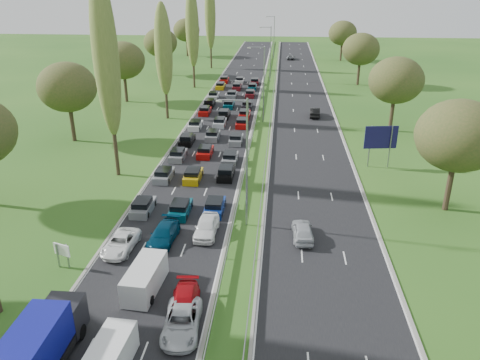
% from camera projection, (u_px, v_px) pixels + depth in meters
% --- Properties ---
extents(ground, '(260.00, 260.00, 0.00)m').
position_uv_depth(ground, '(264.00, 119.00, 77.66)').
color(ground, '#235019').
rests_on(ground, ground).
extents(near_carriageway, '(10.50, 215.00, 0.04)m').
position_uv_depth(near_carriageway, '(225.00, 114.00, 80.51)').
color(near_carriageway, black).
rests_on(near_carriageway, ground).
extents(far_carriageway, '(10.50, 215.00, 0.04)m').
position_uv_depth(far_carriageway, '(304.00, 116.00, 79.39)').
color(far_carriageway, black).
rests_on(far_carriageway, ground).
extents(central_reservation, '(2.36, 215.00, 0.32)m').
position_uv_depth(central_reservation, '(264.00, 112.00, 79.74)').
color(central_reservation, gray).
rests_on(central_reservation, ground).
extents(lamp_columns, '(0.18, 140.18, 12.00)m').
position_uv_depth(lamp_columns, '(264.00, 85.00, 73.49)').
color(lamp_columns, gray).
rests_on(lamp_columns, ground).
extents(poplar_row, '(2.80, 127.80, 22.44)m').
position_uv_depth(poplar_row, '(144.00, 51.00, 63.30)').
color(poplar_row, '#2D2116').
rests_on(poplar_row, ground).
extents(woodland_left, '(8.00, 166.00, 11.10)m').
position_uv_depth(woodland_left, '(56.00, 93.00, 60.92)').
color(woodland_left, '#2D2116').
rests_on(woodland_left, ground).
extents(woodland_right, '(8.00, 153.00, 11.10)m').
position_uv_depth(woodland_right, '(410.00, 93.00, 60.82)').
color(woodland_right, '#2D2116').
rests_on(woodland_right, ground).
extents(traffic_queue_fill, '(8.90, 69.57, 0.80)m').
position_uv_depth(traffic_queue_fill, '(221.00, 119.00, 75.86)').
color(traffic_queue_fill, slate).
rests_on(traffic_queue_fill, ground).
extents(near_car_2, '(2.47, 4.88, 1.32)m').
position_uv_depth(near_car_2, '(121.00, 243.00, 39.34)').
color(near_car_2, white).
rests_on(near_car_2, near_carriageway).
extents(near_car_7, '(2.33, 5.10, 1.45)m').
position_uv_depth(near_car_7, '(164.00, 234.00, 40.61)').
color(near_car_7, '#042E48').
rests_on(near_car_7, near_carriageway).
extents(near_car_10, '(2.66, 5.16, 1.39)m').
position_uv_depth(near_car_10, '(182.00, 322.00, 30.13)').
color(near_car_10, '#AEB2B8').
rests_on(near_car_10, near_carriageway).
extents(near_car_11, '(2.29, 4.83, 1.36)m').
position_uv_depth(near_car_11, '(185.00, 303.00, 31.95)').
color(near_car_11, '#A80A11').
rests_on(near_car_11, near_carriageway).
extents(near_car_12, '(1.97, 4.72, 1.60)m').
position_uv_depth(near_car_12, '(207.00, 226.00, 41.74)').
color(near_car_12, white).
rests_on(near_car_12, near_carriageway).
extents(far_car_0, '(1.97, 4.45, 1.49)m').
position_uv_depth(far_car_0, '(303.00, 231.00, 41.12)').
color(far_car_0, '#AAAEB4').
rests_on(far_car_0, far_carriageway).
extents(far_car_1, '(1.84, 4.70, 1.52)m').
position_uv_depth(far_car_1, '(315.00, 112.00, 78.66)').
color(far_car_1, black).
rests_on(far_car_1, far_carriageway).
extents(far_car_2, '(2.41, 4.94, 1.35)m').
position_uv_depth(far_car_2, '(291.00, 57.00, 137.75)').
color(far_car_2, gray).
rests_on(far_car_2, far_carriageway).
extents(blue_lorry, '(2.34, 8.42, 3.56)m').
position_uv_depth(blue_lorry, '(38.00, 349.00, 26.30)').
color(blue_lorry, black).
rests_on(blue_lorry, near_carriageway).
extents(white_van_front, '(1.90, 4.84, 1.94)m').
position_uv_depth(white_van_front, '(110.00, 357.00, 26.96)').
color(white_van_front, silver).
rests_on(white_van_front, near_carriageway).
extents(white_van_rear, '(1.97, 5.03, 2.02)m').
position_uv_depth(white_van_rear, '(146.00, 276.00, 34.26)').
color(white_van_rear, silver).
rests_on(white_van_rear, near_carriageway).
extents(info_sign, '(1.45, 0.58, 2.10)m').
position_uv_depth(info_sign, '(62.00, 252.00, 36.68)').
color(info_sign, gray).
rests_on(info_sign, ground).
extents(direction_sign, '(3.97, 0.66, 5.20)m').
position_uv_depth(direction_sign, '(381.00, 139.00, 56.07)').
color(direction_sign, gray).
rests_on(direction_sign, ground).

